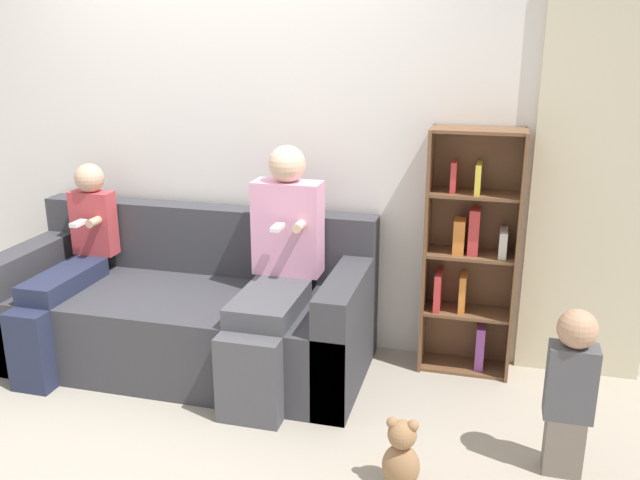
% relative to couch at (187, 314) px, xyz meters
% --- Properties ---
extents(ground_plane, '(14.00, 14.00, 0.00)m').
position_rel_couch_xyz_m(ground_plane, '(0.12, -0.55, -0.30)').
color(ground_plane, '#9E9384').
extents(back_wall, '(10.00, 0.06, 2.55)m').
position_rel_couch_xyz_m(back_wall, '(0.12, 0.49, 0.97)').
color(back_wall, silver).
rests_on(back_wall, ground_plane).
extents(curtain_panel, '(0.68, 0.04, 2.26)m').
position_rel_couch_xyz_m(curtain_panel, '(2.27, 0.44, 0.83)').
color(curtain_panel, beige).
rests_on(curtain_panel, ground_plane).
extents(couch, '(2.17, 0.91, 0.89)m').
position_rel_couch_xyz_m(couch, '(0.00, 0.00, 0.00)').
color(couch, '#38383D').
rests_on(couch, ground_plane).
extents(adult_seated, '(0.39, 0.86, 1.32)m').
position_rel_couch_xyz_m(adult_seated, '(0.60, -0.09, 0.37)').
color(adult_seated, '#47474C').
rests_on(adult_seated, ground_plane).
extents(child_seated, '(0.27, 0.87, 1.15)m').
position_rel_couch_xyz_m(child_seated, '(-0.68, -0.14, 0.28)').
color(child_seated, '#232842').
rests_on(child_seated, ground_plane).
extents(toddler_standing, '(0.21, 0.17, 0.79)m').
position_rel_couch_xyz_m(toddler_standing, '(2.12, -0.58, 0.12)').
color(toddler_standing, '#70665B').
rests_on(toddler_standing, ground_plane).
extents(bookshelf, '(0.51, 0.26, 1.42)m').
position_rel_couch_xyz_m(bookshelf, '(1.63, 0.36, 0.40)').
color(bookshelf, brown).
rests_on(bookshelf, ground_plane).
extents(teddy_bear, '(0.17, 0.14, 0.34)m').
position_rel_couch_xyz_m(teddy_bear, '(1.43, -0.87, -0.14)').
color(teddy_bear, '#936B47').
rests_on(teddy_bear, ground_plane).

